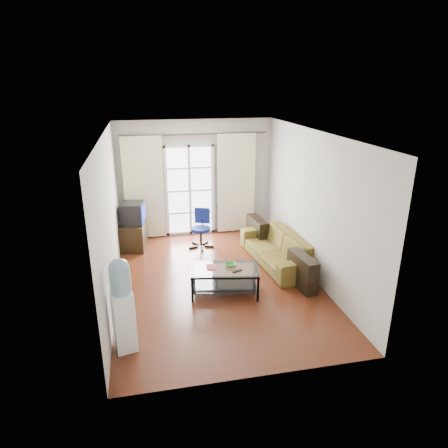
% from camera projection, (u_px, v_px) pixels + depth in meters
% --- Properties ---
extents(floor, '(5.20, 5.20, 0.00)m').
position_uv_depth(floor, '(217.00, 281.00, 7.40)').
color(floor, '#592815').
rests_on(floor, ground).
extents(ceiling, '(5.20, 5.20, 0.00)m').
position_uv_depth(ceiling, '(216.00, 133.00, 6.49)').
color(ceiling, white).
rests_on(ceiling, wall_back).
extents(wall_back, '(3.60, 0.02, 2.70)m').
position_uv_depth(wall_back, '(196.00, 178.00, 9.34)').
color(wall_back, '#B9B9B0').
rests_on(wall_back, floor).
extents(wall_front, '(3.60, 0.02, 2.70)m').
position_uv_depth(wall_front, '(259.00, 281.00, 4.55)').
color(wall_front, '#B9B9B0').
rests_on(wall_front, floor).
extents(wall_left, '(0.02, 5.20, 2.70)m').
position_uv_depth(wall_left, '(110.00, 219.00, 6.60)').
color(wall_left, '#B9B9B0').
rests_on(wall_left, floor).
extents(wall_right, '(0.02, 5.20, 2.70)m').
position_uv_depth(wall_right, '(313.00, 206.00, 7.29)').
color(wall_right, '#B9B9B0').
rests_on(wall_right, floor).
extents(french_door, '(1.16, 0.06, 2.15)m').
position_uv_depth(french_door, '(190.00, 191.00, 9.35)').
color(french_door, white).
rests_on(french_door, wall_back).
extents(curtain_rod, '(3.30, 0.04, 0.04)m').
position_uv_depth(curtain_rod, '(195.00, 134.00, 8.90)').
color(curtain_rod, '#4C3F2D').
rests_on(curtain_rod, wall_back).
extents(curtain_left, '(0.90, 0.07, 2.35)m').
position_uv_depth(curtain_left, '(144.00, 188.00, 9.05)').
color(curtain_left, '#F4F4C5').
rests_on(curtain_left, curtain_rod).
extents(curtain_right, '(0.90, 0.07, 2.35)m').
position_uv_depth(curtain_right, '(236.00, 184.00, 9.47)').
color(curtain_right, '#F4F4C5').
rests_on(curtain_right, curtain_rod).
extents(radiator, '(0.64, 0.12, 0.64)m').
position_uv_depth(radiator, '(230.00, 218.00, 9.75)').
color(radiator, gray).
rests_on(radiator, floor).
extents(sofa, '(2.27, 1.26, 0.61)m').
position_uv_depth(sofa, '(277.00, 249.00, 8.06)').
color(sofa, brown).
rests_on(sofa, floor).
extents(coffee_table, '(1.26, 0.86, 0.47)m').
position_uv_depth(coffee_table, '(225.00, 277.00, 6.90)').
color(coffee_table, silver).
rests_on(coffee_table, floor).
extents(bowl, '(0.25, 0.25, 0.05)m').
position_uv_depth(bowl, '(230.00, 265.00, 6.92)').
color(bowl, '#2E7E3C').
rests_on(bowl, coffee_table).
extents(book, '(0.19, 0.24, 0.02)m').
position_uv_depth(book, '(207.00, 268.00, 6.85)').
color(book, '#A91425').
rests_on(book, coffee_table).
extents(remote, '(0.18, 0.11, 0.02)m').
position_uv_depth(remote, '(237.00, 271.00, 6.73)').
color(remote, black).
rests_on(remote, coffee_table).
extents(tv_stand, '(0.64, 0.86, 0.58)m').
position_uv_depth(tv_stand, '(133.00, 235.00, 8.81)').
color(tv_stand, black).
rests_on(tv_stand, floor).
extents(crt_tv, '(0.57, 0.57, 0.46)m').
position_uv_depth(crt_tv, '(131.00, 213.00, 8.61)').
color(crt_tv, black).
rests_on(crt_tv, tv_stand).
extents(task_chair, '(0.75, 0.75, 0.86)m').
position_uv_depth(task_chair, '(201.00, 236.00, 8.87)').
color(task_chair, black).
rests_on(task_chair, floor).
extents(water_cooler, '(0.33, 0.33, 1.37)m').
position_uv_depth(water_cooler, '(122.00, 303.00, 5.30)').
color(water_cooler, white).
rests_on(water_cooler, floor).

